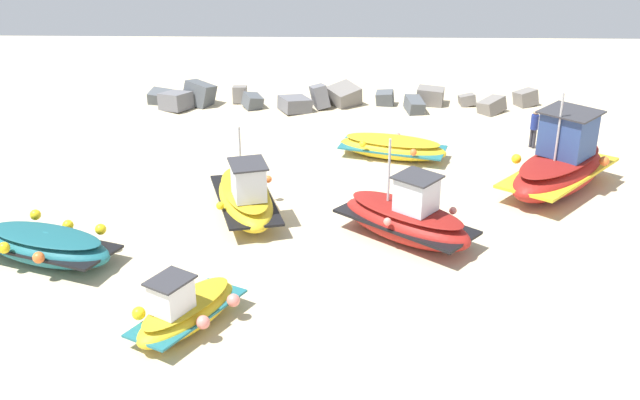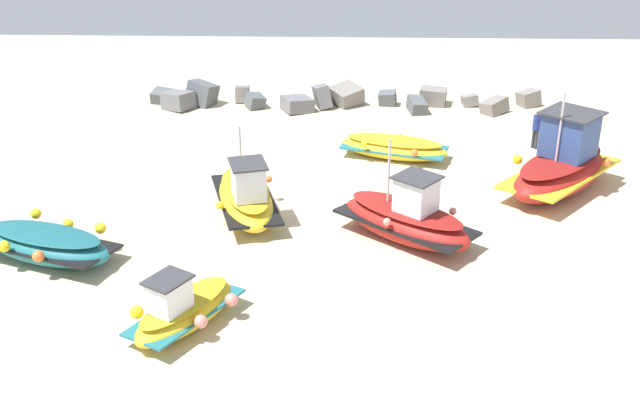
{
  "view_description": "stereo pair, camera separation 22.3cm",
  "coord_description": "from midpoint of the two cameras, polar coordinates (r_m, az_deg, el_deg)",
  "views": [
    {
      "loc": [
        0.05,
        -26.31,
        11.79
      ],
      "look_at": [
        -0.46,
        -2.83,
        0.9
      ],
      "focal_mm": 43.88,
      "sensor_mm": 36.0,
      "label": 1
    },
    {
      "loc": [
        0.28,
        -26.31,
        11.79
      ],
      "look_at": [
        -0.46,
        -2.83,
        0.9
      ],
      "focal_mm": 43.88,
      "sensor_mm": 36.0,
      "label": 2
    }
  ],
  "objects": [
    {
      "name": "fishing_boat_4",
      "position": [
        25.27,
        -19.06,
        -3.07
      ],
      "size": [
        4.82,
        3.33,
        1.12
      ],
      "rotation": [
        0.0,
        0.0,
        5.93
      ],
      "color": "#1E6670",
      "rests_on": "ground_plane"
    },
    {
      "name": "breakwater_rocks",
      "position": [
        37.93,
        0.26,
        7.4
      ],
      "size": [
        19.02,
        2.88,
        1.45
      ],
      "color": "#4C5156",
      "rests_on": "ground_plane"
    },
    {
      "name": "person_walking",
      "position": [
        33.71,
        15.68,
        5.18
      ],
      "size": [
        0.32,
        0.32,
        1.66
      ],
      "rotation": [
        0.0,
        0.0,
        3.75
      ],
      "color": "#2D2D38",
      "rests_on": "ground_plane"
    },
    {
      "name": "fishing_boat_1",
      "position": [
        29.73,
        17.41,
        2.36
      ],
      "size": [
        5.3,
        5.57,
        3.89
      ],
      "rotation": [
        0.0,
        0.0,
        0.85
      ],
      "color": "maroon",
      "rests_on": "ground_plane"
    },
    {
      "name": "fishing_boat_3",
      "position": [
        26.72,
        -5.18,
        0.24
      ],
      "size": [
        2.98,
        4.94,
        2.96
      ],
      "rotation": [
        0.0,
        0.0,
        4.99
      ],
      "color": "gold",
      "rests_on": "ground_plane"
    },
    {
      "name": "ground_plane",
      "position": [
        28.83,
        1.31,
        0.73
      ],
      "size": [
        48.74,
        48.74,
        0.0
      ],
      "primitive_type": "plane",
      "color": "beige"
    },
    {
      "name": "fishing_boat_5",
      "position": [
        31.77,
        5.62,
        3.83
      ],
      "size": [
        4.63,
        2.71,
        0.92
      ],
      "rotation": [
        0.0,
        0.0,
        2.84
      ],
      "color": "gold",
      "rests_on": "ground_plane"
    },
    {
      "name": "mooring_buoy_0",
      "position": [
        33.64,
        17.49,
        3.84
      ],
      "size": [
        0.53,
        0.53,
        0.64
      ],
      "color": "#3F3F42",
      "rests_on": "ground_plane"
    },
    {
      "name": "fishing_boat_0",
      "position": [
        25.14,
        6.59,
        -1.38
      ],
      "size": [
        4.84,
        4.44,
        3.3
      ],
      "rotation": [
        0.0,
        0.0,
        5.6
      ],
      "color": "maroon",
      "rests_on": "ground_plane"
    },
    {
      "name": "fishing_boat_2",
      "position": [
        21.02,
        -9.65,
        -7.87
      ],
      "size": [
        3.03,
        3.72,
        1.74
      ],
      "rotation": [
        0.0,
        0.0,
        4.16
      ],
      "color": "gold",
      "rests_on": "ground_plane"
    }
  ]
}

